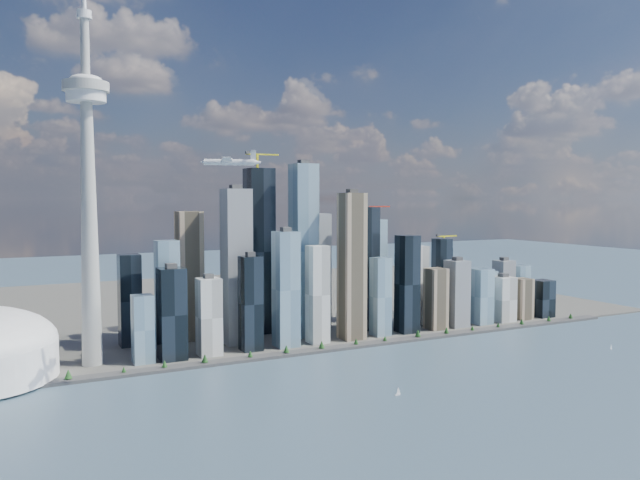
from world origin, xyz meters
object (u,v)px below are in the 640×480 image
needle_tower (88,183)px  airplane (230,161)px  sailboat_west (398,392)px  sailboat_east (611,347)px

needle_tower → airplane: needle_tower is taller
airplane → sailboat_west: airplane is taller
airplane → sailboat_west: 311.27m
sailboat_west → sailboat_east: size_ratio=1.18×
needle_tower → sailboat_west: size_ratio=53.49×
sailboat_east → needle_tower: bearing=138.7°
sailboat_west → sailboat_east: (391.01, 38.72, -0.50)m
needle_tower → airplane: size_ratio=8.59×
sailboat_east → sailboat_west: bearing=163.5°
airplane → sailboat_east: bearing=14.3°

